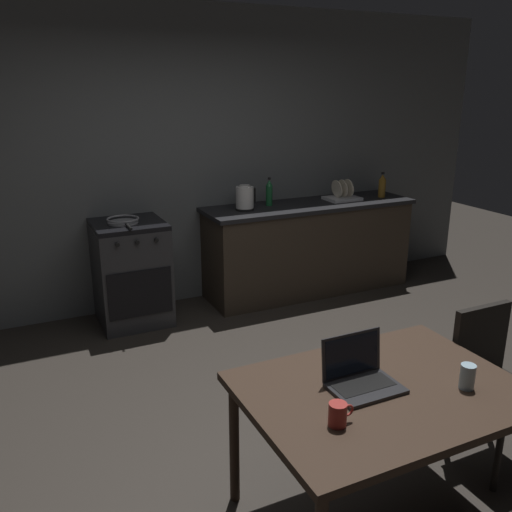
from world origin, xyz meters
name	(u,v)px	position (x,y,z in m)	size (l,w,h in m)	color
ground_plane	(288,420)	(0.00, 0.00, 0.00)	(12.00, 12.00, 0.00)	#2D2823
back_wall	(202,159)	(0.30, 2.31, 1.37)	(6.40, 0.10, 2.75)	#5C6061
kitchen_counter	(308,247)	(1.30, 1.96, 0.46)	(2.16, 0.64, 0.92)	#382D23
stove_oven	(131,273)	(-0.51, 1.96, 0.46)	(0.60, 0.62, 0.92)	#2D2D30
dining_table	(382,400)	(0.00, -0.88, 0.65)	(1.27, 0.92, 0.72)	#332319
chair	(491,376)	(0.85, -0.76, 0.51)	(0.40, 0.40, 0.88)	black
laptop	(361,377)	(-0.09, -0.83, 0.76)	(0.32, 0.25, 0.23)	#232326
electric_kettle	(245,198)	(0.59, 1.96, 1.03)	(0.20, 0.18, 0.24)	black
bottle	(382,185)	(2.14, 1.91, 1.04)	(0.08, 0.08, 0.26)	#8C601E
frying_pan	(123,220)	(-0.56, 1.93, 0.94)	(0.27, 0.45, 0.05)	gray
coffee_mug	(338,414)	(-0.35, -1.03, 0.77)	(0.11, 0.08, 0.10)	#9E2D28
drinking_glass	(467,377)	(0.34, -1.05, 0.78)	(0.07, 0.07, 0.12)	#99B7C6
dish_rack	(342,195)	(1.68, 1.96, 0.96)	(0.34, 0.26, 0.21)	silver
bottle_b	(269,192)	(0.89, 2.04, 1.05)	(0.07, 0.07, 0.27)	#19592D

